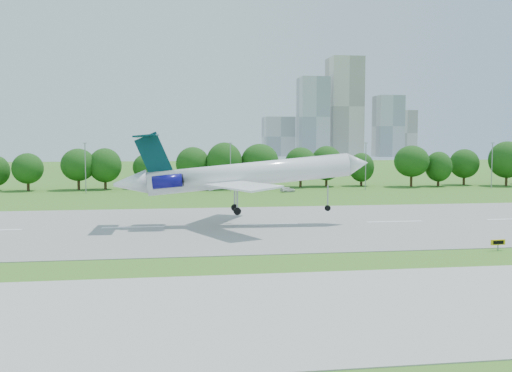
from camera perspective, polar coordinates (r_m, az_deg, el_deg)
name	(u,v)px	position (r m, az deg, el deg)	size (l,w,h in m)	color
ground	(480,253)	(69.38, 21.48, -6.29)	(600.00, 600.00, 0.00)	#336C1C
runway	(395,222)	(91.60, 13.70, -3.51)	(400.00, 45.00, 0.08)	gray
tree_line	(300,165)	(155.01, 4.44, 2.14)	(288.40, 8.40, 10.40)	#382314
light_poles	(299,166)	(144.71, 4.35, 2.03)	(175.90, 0.25, 12.19)	gray
skyline	(340,119)	(469.64, 8.40, 6.67)	(127.00, 52.00, 80.00)	#B2B2B7
airliner	(237,174)	(84.77, -1.96, 1.16)	(38.46, 27.96, 12.14)	white
taxi_sign_left	(498,242)	(71.80, 23.05, -5.22)	(1.83, 0.39, 1.28)	gray
service_vehicle_a	(206,188)	(144.99, -5.06, -0.21)	(1.44, 4.12, 1.36)	white
service_vehicle_b	(288,189)	(141.03, 3.19, -0.35)	(1.55, 3.85, 1.31)	silver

